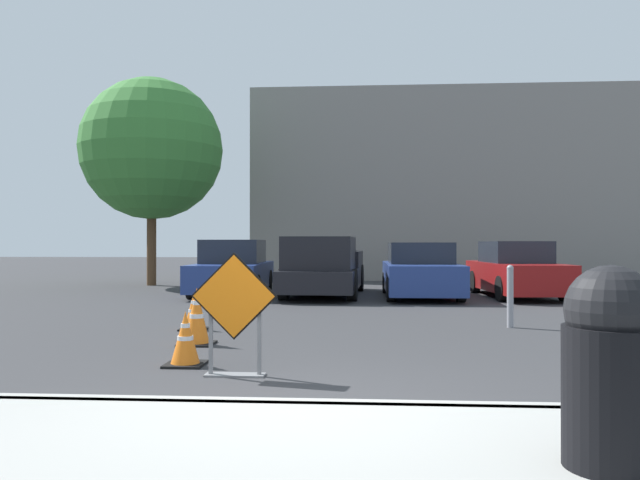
# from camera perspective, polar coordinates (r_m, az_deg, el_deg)

# --- Properties ---
(ground_plane) EXTENTS (96.00, 96.00, 0.00)m
(ground_plane) POSITION_cam_1_polar(r_m,az_deg,el_deg) (15.25, 2.34, -5.76)
(ground_plane) COLOR #333335
(sidewalk_strip) EXTENTS (21.96, 2.95, 0.14)m
(sidewalk_strip) POSITION_cam_1_polar(r_m,az_deg,el_deg) (3.98, -2.43, -20.71)
(sidewalk_strip) COLOR #999993
(sidewalk_strip) RESTS_ON ground_plane
(curb_lip) EXTENTS (21.96, 0.20, 0.14)m
(curb_lip) POSITION_cam_1_polar(r_m,az_deg,el_deg) (5.38, -0.64, -15.25)
(curb_lip) COLOR #999993
(curb_lip) RESTS_ON ground_plane
(road_closed_sign) EXTENTS (0.95, 0.20, 1.36)m
(road_closed_sign) POSITION_cam_1_polar(r_m,az_deg,el_deg) (6.90, -7.84, -6.24)
(road_closed_sign) COLOR black
(road_closed_sign) RESTS_ON ground_plane
(traffic_cone_nearest) EXTENTS (0.46, 0.46, 0.65)m
(traffic_cone_nearest) POSITION_cam_1_polar(r_m,az_deg,el_deg) (7.68, -12.21, -8.85)
(traffic_cone_nearest) COLOR black
(traffic_cone_nearest) RESTS_ON ground_plane
(traffic_cone_second) EXTENTS (0.49, 0.49, 0.82)m
(traffic_cone_second) POSITION_cam_1_polar(r_m,az_deg,el_deg) (9.17, -11.21, -6.90)
(traffic_cone_second) COLOR black
(traffic_cone_second) RESTS_ON ground_plane
(traffic_cone_third) EXTENTS (0.44, 0.44, 0.63)m
(traffic_cone_third) POSITION_cam_1_polar(r_m,az_deg,el_deg) (10.73, -11.45, -6.43)
(traffic_cone_third) COLOR black
(traffic_cone_third) RESTS_ON ground_plane
(parked_car_nearest) EXTENTS (1.99, 4.64, 1.55)m
(parked_car_nearest) POSITION_cam_1_polar(r_m,az_deg,el_deg) (17.81, -7.96, -2.70)
(parked_car_nearest) COLOR navy
(parked_car_nearest) RESTS_ON ground_plane
(pickup_truck) EXTENTS (2.18, 5.44, 1.62)m
(pickup_truck) POSITION_cam_1_polar(r_m,az_deg,el_deg) (17.03, 0.31, -2.71)
(pickup_truck) COLOR black
(pickup_truck) RESTS_ON ground_plane
(parked_car_second) EXTENTS (1.94, 4.41, 1.47)m
(parked_car_second) POSITION_cam_1_polar(r_m,az_deg,el_deg) (17.02, 9.16, -2.90)
(parked_car_second) COLOR navy
(parked_car_second) RESTS_ON ground_plane
(parked_car_third) EXTENTS (1.98, 4.56, 1.51)m
(parked_car_third) POSITION_cam_1_polar(r_m,az_deg,el_deg) (17.75, 17.47, -2.73)
(parked_car_third) COLOR maroon
(parked_car_third) RESTS_ON ground_plane
(trash_bin) EXTENTS (0.56, 0.56, 1.19)m
(trash_bin) POSITION_cam_1_polar(r_m,az_deg,el_deg) (4.10, 25.08, -10.33)
(trash_bin) COLOR black
(trash_bin) RESTS_ON sidewalk_strip
(bollard_nearest) EXTENTS (0.12, 0.12, 1.08)m
(bollard_nearest) POSITION_cam_1_polar(r_m,az_deg,el_deg) (11.26, 17.00, -4.80)
(bollard_nearest) COLOR gray
(bollard_nearest) RESTS_ON ground_plane
(bollard_second) EXTENTS (0.12, 0.12, 0.95)m
(bollard_second) POSITION_cam_1_polar(r_m,az_deg,el_deg) (11.81, 25.63, -4.90)
(bollard_second) COLOR gray
(bollard_second) RESTS_ON ground_plane
(building_facade_backdrop) EXTENTS (14.90, 5.00, 7.54)m
(building_facade_backdrop) POSITION_cam_1_polar(r_m,az_deg,el_deg) (26.81, 10.48, 4.67)
(building_facade_backdrop) COLOR gray
(building_facade_backdrop) RESTS_ON ground_plane
(street_tree_behind_lot) EXTENTS (4.86, 4.86, 7.13)m
(street_tree_behind_lot) POSITION_cam_1_polar(r_m,az_deg,el_deg) (22.47, -15.14, 8.02)
(street_tree_behind_lot) COLOR #513823
(street_tree_behind_lot) RESTS_ON ground_plane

